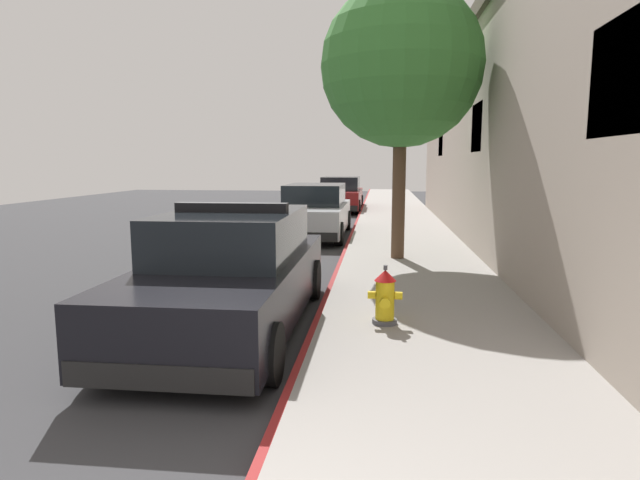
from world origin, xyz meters
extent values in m
cube|color=#353538|center=(-4.54, 10.00, -0.10)|extent=(28.99, 60.00, 0.20)
cube|color=gray|center=(1.46, 10.00, 0.08)|extent=(2.93, 60.00, 0.15)
cube|color=maroon|center=(-0.04, 10.00, 0.08)|extent=(0.08, 60.00, 0.15)
cube|color=gray|center=(5.71, 11.10, 2.72)|extent=(5.57, 26.12, 5.44)
cube|color=#473D33|center=(5.71, 11.10, 5.62)|extent=(5.81, 26.36, 0.36)
cube|color=black|center=(2.96, 3.79, 2.99)|extent=(0.06, 1.30, 1.10)
cube|color=black|center=(2.96, 11.10, 2.99)|extent=(0.06, 1.30, 1.10)
cube|color=black|center=(2.96, 18.42, 2.99)|extent=(0.06, 1.30, 1.10)
cube|color=black|center=(-1.17, 5.11, 0.58)|extent=(1.84, 4.80, 0.76)
cube|color=black|center=(-1.17, 5.26, 1.26)|extent=(1.64, 2.50, 0.60)
cube|color=black|center=(-1.17, 2.77, 0.32)|extent=(1.76, 0.16, 0.24)
cube|color=black|center=(-1.17, 7.45, 0.32)|extent=(1.76, 0.16, 0.24)
cylinder|color=black|center=(-2.03, 6.81, 0.32)|extent=(0.22, 0.64, 0.64)
cylinder|color=black|center=(-0.31, 6.81, 0.32)|extent=(0.22, 0.64, 0.64)
cylinder|color=black|center=(-2.03, 3.41, 0.32)|extent=(0.22, 0.64, 0.64)
cylinder|color=black|center=(-0.31, 3.41, 0.32)|extent=(0.22, 0.64, 0.64)
cube|color=black|center=(-1.17, 5.21, 1.62)|extent=(1.48, 0.20, 0.12)
cube|color=red|center=(-1.52, 5.21, 1.62)|extent=(0.44, 0.18, 0.11)
cube|color=#1E33E0|center=(-0.82, 5.21, 1.62)|extent=(0.44, 0.18, 0.11)
cube|color=#B2B5BA|center=(-1.17, 14.12, 0.58)|extent=(1.84, 4.80, 0.76)
cube|color=black|center=(-1.17, 14.27, 1.26)|extent=(1.64, 2.50, 0.60)
cube|color=black|center=(-1.17, 11.78, 0.32)|extent=(1.76, 0.16, 0.24)
cube|color=black|center=(-1.17, 16.46, 0.32)|extent=(1.76, 0.16, 0.24)
cylinder|color=black|center=(-2.03, 15.82, 0.32)|extent=(0.22, 0.64, 0.64)
cylinder|color=black|center=(-0.31, 15.82, 0.32)|extent=(0.22, 0.64, 0.64)
cylinder|color=black|center=(-2.03, 12.42, 0.32)|extent=(0.22, 0.64, 0.64)
cylinder|color=black|center=(-0.31, 12.42, 0.32)|extent=(0.22, 0.64, 0.64)
cube|color=maroon|center=(-1.03, 22.74, 0.58)|extent=(1.84, 4.80, 0.76)
cube|color=black|center=(-1.03, 22.89, 1.26)|extent=(1.64, 2.50, 0.60)
cube|color=black|center=(-1.03, 20.40, 0.32)|extent=(1.76, 0.16, 0.24)
cube|color=black|center=(-1.03, 25.08, 0.32)|extent=(1.76, 0.16, 0.24)
cylinder|color=black|center=(-1.89, 24.44, 0.32)|extent=(0.22, 0.64, 0.64)
cylinder|color=black|center=(-0.17, 24.44, 0.32)|extent=(0.22, 0.64, 0.64)
cylinder|color=black|center=(-1.89, 21.04, 0.32)|extent=(0.22, 0.64, 0.64)
cylinder|color=black|center=(-0.17, 21.04, 0.32)|extent=(0.22, 0.64, 0.64)
cylinder|color=#4C4C51|center=(0.85, 5.08, 0.18)|extent=(0.32, 0.32, 0.06)
cylinder|color=yellow|center=(0.85, 5.08, 0.46)|extent=(0.24, 0.24, 0.50)
cone|color=red|center=(0.85, 5.08, 0.78)|extent=(0.28, 0.28, 0.14)
cylinder|color=#4C4C51|center=(0.85, 5.08, 0.88)|extent=(0.05, 0.05, 0.06)
cylinder|color=yellow|center=(0.68, 5.08, 0.52)|extent=(0.10, 0.10, 0.10)
cylinder|color=yellow|center=(1.02, 5.08, 0.52)|extent=(0.10, 0.10, 0.10)
cylinder|color=yellow|center=(0.85, 4.90, 0.47)|extent=(0.13, 0.12, 0.13)
cylinder|color=brown|center=(1.16, 9.90, 1.58)|extent=(0.28, 0.28, 2.85)
sphere|color=#387A33|center=(1.16, 9.90, 4.18)|extent=(3.36, 3.36, 3.36)
camera|label=1|loc=(0.77, -1.55, 2.20)|focal=29.77mm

